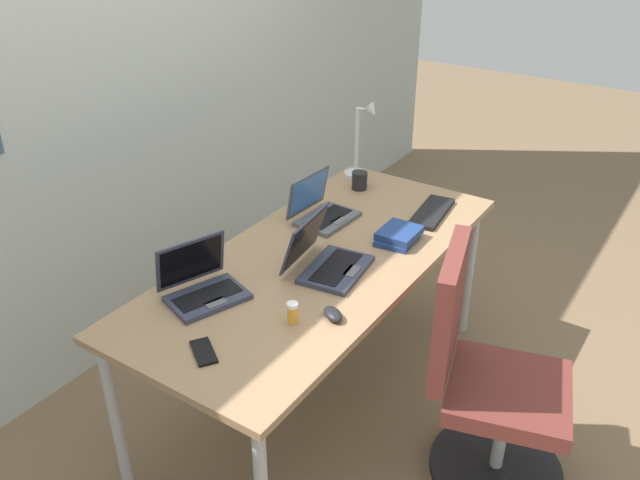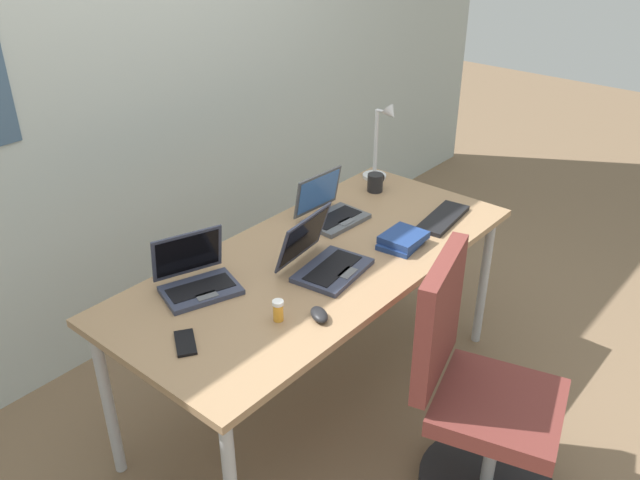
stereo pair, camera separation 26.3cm
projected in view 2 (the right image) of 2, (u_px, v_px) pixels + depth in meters
ground_plane at (320, 396)px, 3.03m from camera, size 12.00×12.00×0.00m
wall_back at (137, 74)px, 3.03m from camera, size 6.00×0.13×2.60m
desk at (320, 269)px, 2.70m from camera, size 1.80×0.80×0.74m
desk_lamp at (381, 142)px, 3.27m from camera, size 0.12×0.18×0.40m
laptop_near_lamp at (197, 279)px, 2.45m from camera, size 0.33×0.31×0.21m
laptop_back_left at (330, 211)px, 2.95m from camera, size 0.28×0.24×0.20m
laptop_center at (324, 260)px, 2.57m from camera, size 0.33×0.31×0.22m
external_keyboard at (443, 218)px, 2.96m from camera, size 0.34×0.16×0.02m
computer_mouse at (319, 315)px, 2.30m from camera, size 0.10×0.11×0.03m
cell_phone at (185, 343)px, 2.18m from camera, size 0.13×0.15×0.01m
pill_bottle at (278, 310)px, 2.28m from camera, size 0.04×0.04×0.08m
book_stack at (402, 240)px, 2.75m from camera, size 0.20×0.17×0.05m
coffee_mug at (375, 182)px, 3.22m from camera, size 0.11×0.08×0.09m
office_chair at (476, 404)px, 2.42m from camera, size 0.55×0.60×0.97m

